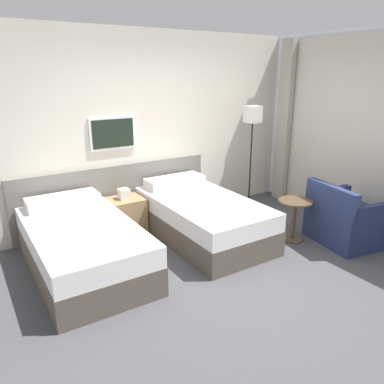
# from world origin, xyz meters

# --- Properties ---
(ground_plane) EXTENTS (16.00, 16.00, 0.00)m
(ground_plane) POSITION_xyz_m (0.00, 0.00, 0.00)
(ground_plane) COLOR #47474C
(wall_headboard) EXTENTS (10.00, 0.10, 2.70)m
(wall_headboard) POSITION_xyz_m (-0.04, 1.95, 1.30)
(wall_headboard) COLOR beige
(wall_headboard) RESTS_ON ground_plane
(bed_near_door) EXTENTS (1.07, 1.95, 0.67)m
(bed_near_door) POSITION_xyz_m (-1.38, 0.92, 0.28)
(bed_near_door) COLOR brown
(bed_near_door) RESTS_ON ground_plane
(bed_near_window) EXTENTS (1.07, 1.95, 0.67)m
(bed_near_window) POSITION_xyz_m (0.22, 0.92, 0.28)
(bed_near_window) COLOR brown
(bed_near_window) RESTS_ON ground_plane
(nightstand) EXTENTS (0.50, 0.43, 0.63)m
(nightstand) POSITION_xyz_m (-0.58, 1.63, 0.25)
(nightstand) COLOR #9E7A51
(nightstand) RESTS_ON ground_plane
(floor_lamp) EXTENTS (0.24, 0.24, 1.64)m
(floor_lamp) POSITION_xyz_m (1.51, 1.46, 1.35)
(floor_lamp) COLOR black
(floor_lamp) RESTS_ON ground_plane
(side_table) EXTENTS (0.44, 0.44, 0.55)m
(side_table) POSITION_xyz_m (1.20, 0.20, 0.39)
(side_table) COLOR brown
(side_table) RESTS_ON ground_plane
(armchair) EXTENTS (0.90, 0.96, 0.80)m
(armchair) POSITION_xyz_m (1.74, -0.20, 0.28)
(armchair) COLOR navy
(armchair) RESTS_ON ground_plane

